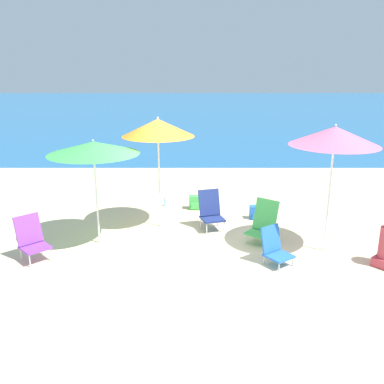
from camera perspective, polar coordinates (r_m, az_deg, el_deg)
The scene contains 12 objects.
ground_plane at distance 8.52m, azimuth 0.75°, elevation -6.97°, with size 60.00×60.00×0.00m, color beige.
sea_water at distance 34.46m, azimuth 0.24°, elevation 10.98°, with size 60.00×40.00×0.01m.
beach_umbrella_pink at distance 8.02m, azimuth 18.55°, elevation 7.08°, with size 1.60×1.60×2.41m.
beach_umbrella_orange at distance 8.92m, azimuth -4.50°, elevation 8.53°, with size 1.51×1.51×2.38m.
beach_umbrella_green at distance 8.24m, azimuth -12.97°, elevation 5.74°, with size 1.73×1.73×2.08m.
beach_chair_purple at distance 8.29m, azimuth -20.55°, elevation -5.76°, with size 0.71×0.71×0.81m.
beach_chair_navy at distance 9.18m, azimuth 2.56°, elevation -2.41°, with size 0.60×0.65×0.84m.
beach_chair_blue at distance 7.78m, azimuth 11.01°, elevation -7.22°, with size 0.63×0.64×0.66m.
beach_chair_green at distance 8.59m, azimuth 9.53°, elevation -4.05°, with size 0.70×0.71×0.86m.
backpack_green at distance 10.48m, azimuth 0.49°, elevation -1.40°, with size 0.31×0.23×0.33m.
backpack_blue at distance 9.94m, azimuth 8.56°, elevation -2.71°, with size 0.27×0.24×0.30m.
water_bottle at distance 10.76m, azimuth -3.57°, elevation -1.42°, with size 0.07×0.07×0.21m.
Camera 1 is at (-0.10, -7.81, 3.41)m, focal length 40.00 mm.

